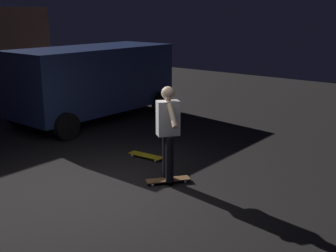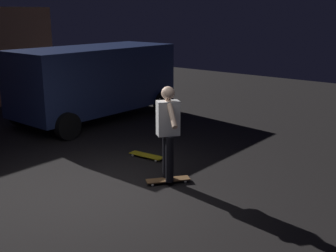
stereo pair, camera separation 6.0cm
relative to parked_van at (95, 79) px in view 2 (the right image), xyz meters
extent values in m
plane|color=black|center=(-3.38, -3.98, -1.16)|extent=(28.00, 28.00, 0.00)
cube|color=navy|center=(-0.01, 0.00, 0.02)|extent=(4.61, 1.94, 1.70)
cube|color=black|center=(2.27, -0.02, 0.37)|extent=(0.07, 1.75, 0.64)
cylinder|color=black|center=(1.75, 0.98, -0.83)|extent=(0.66, 0.23, 0.66)
cylinder|color=black|center=(1.73, -1.00, -0.83)|extent=(0.66, 0.23, 0.66)
cylinder|color=black|center=(-1.75, 1.00, -0.83)|extent=(0.66, 0.23, 0.66)
cylinder|color=black|center=(-1.77, -0.98, -0.83)|extent=(0.66, 0.23, 0.66)
cube|color=olive|center=(-2.30, -4.49, -1.10)|extent=(0.75, 0.63, 0.02)
sphere|color=silver|center=(-2.01, -4.60, -1.13)|extent=(0.05, 0.05, 0.05)
sphere|color=silver|center=(-2.11, -4.73, -1.13)|extent=(0.05, 0.05, 0.05)
sphere|color=silver|center=(-2.49, -4.24, -1.13)|extent=(0.05, 0.05, 0.05)
sphere|color=silver|center=(-2.60, -4.38, -1.13)|extent=(0.05, 0.05, 0.05)
cube|color=gold|center=(-1.57, -3.31, -1.10)|extent=(0.27, 0.79, 0.02)
sphere|color=silver|center=(-1.46, -3.60, -1.13)|extent=(0.05, 0.05, 0.05)
sphere|color=silver|center=(-1.63, -3.61, -1.13)|extent=(0.05, 0.05, 0.05)
sphere|color=silver|center=(-1.51, -3.00, -1.13)|extent=(0.05, 0.05, 0.05)
sphere|color=silver|center=(-1.68, -3.01, -1.13)|extent=(0.05, 0.05, 0.05)
cylinder|color=black|center=(-2.24, -4.40, -0.68)|extent=(0.14, 0.14, 0.82)
cylinder|color=black|center=(-2.37, -4.57, -0.68)|extent=(0.14, 0.14, 0.82)
cube|color=white|center=(-2.30, -4.49, 0.03)|extent=(0.44, 0.40, 0.60)
sphere|color=beige|center=(-2.30, -4.49, 0.46)|extent=(0.23, 0.23, 0.23)
cylinder|color=beige|center=(-2.17, -4.31, 0.18)|extent=(0.40, 0.49, 0.46)
cylinder|color=beige|center=(-2.44, -4.66, 0.18)|extent=(0.40, 0.49, 0.46)
camera|label=1|loc=(-7.73, -8.83, 1.77)|focal=44.83mm
camera|label=2|loc=(-7.69, -8.87, 1.77)|focal=44.83mm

